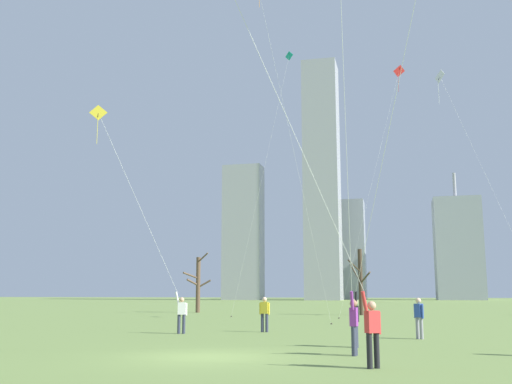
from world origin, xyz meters
TOP-DOWN VIEW (x-y plane):
  - ground_plane at (0.00, 0.00)m, footprint 400.00×400.00m
  - kite_flyer_foreground_right_green at (4.13, 0.72)m, footprint 0.54×5.17m
  - kite_flyer_midfield_right_yellow at (-4.57, 8.82)m, footprint 4.30×2.13m
  - kite_flyer_foreground_left_purple at (4.50, 2.67)m, footprint 3.50×8.85m
  - kite_flyer_far_back_blue at (4.11, -1.94)m, footprint 5.90×3.42m
  - bystander_strolling_midfield at (-0.79, 11.00)m, footprint 0.51×0.22m
  - bystander_watching_nearby at (6.16, 8.34)m, footprint 0.38×0.40m
  - distant_kite_drifting_left_teal at (-3.22, 27.39)m, footprint 5.07×0.29m
  - distant_kite_low_near_trees_white at (8.98, 22.65)m, footprint 5.30×4.65m
  - distant_kite_drifting_right_red at (5.58, 30.12)m, footprint 5.44×4.34m
  - distant_kite_high_overhead_orange at (-0.92, 13.25)m, footprint 3.20×6.63m
  - bare_tree_rightmost at (-12.84, 36.23)m, footprint 2.34×1.52m
  - bare_tree_far_right_edge at (2.31, 33.26)m, footprint 1.93×3.06m
  - skyline_mid_tower_left at (-8.35, 144.71)m, footprint 10.26×7.22m
  - skyline_wide_slab at (20.03, 140.21)m, footprint 11.31×10.74m
  - skyline_mid_tower_right at (-32.74, 128.33)m, footprint 9.79×5.88m
  - skyline_squat_block at (-12.40, 127.92)m, footprint 8.51×8.62m

SIDE VIEW (x-z plane):
  - ground_plane at x=0.00m, z-range 0.00..0.00m
  - bystander_strolling_midfield at x=-0.79m, z-range 0.09..1.71m
  - bystander_watching_nearby at x=6.16m, z-range 0.09..1.71m
  - kite_flyer_midfield_right_yellow at x=-4.57m, z-range -3.34..7.12m
  - kite_flyer_far_back_blue at x=4.11m, z-range -4.83..10.13m
  - bare_tree_rightmost at x=-12.84m, z-range -0.09..5.42m
  - bare_tree_far_right_edge at x=2.31m, z-range 0.09..5.48m
  - kite_flyer_foreground_right_green at x=4.13m, z-range -4.38..9.97m
  - kite_flyer_foreground_left_purple at x=4.50m, z-range -3.63..9.67m
  - skyline_wide_slab at x=20.03m, z-range -3.35..28.78m
  - skyline_mid_tower_left at x=-8.35m, z-range 0.00..26.50m
  - distant_kite_low_near_trees_white at x=8.98m, z-range 6.57..23.27m
  - distant_kite_high_overhead_orange at x=-0.92m, z-range 5.94..24.52m
  - distant_kite_drifting_left_teal at x=-3.22m, z-range 6.54..27.35m
  - skyline_mid_tower_right at x=-32.74m, z-range 0.00..34.01m
  - distant_kite_drifting_right_red at x=5.58m, z-range 7.56..27.64m
  - skyline_squat_block at x=-12.40m, z-range 0.00..59.64m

